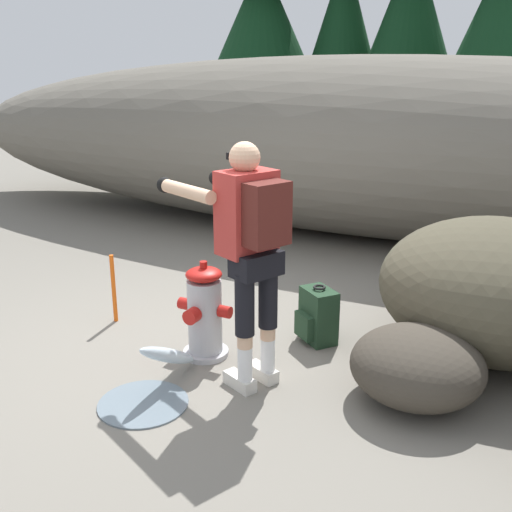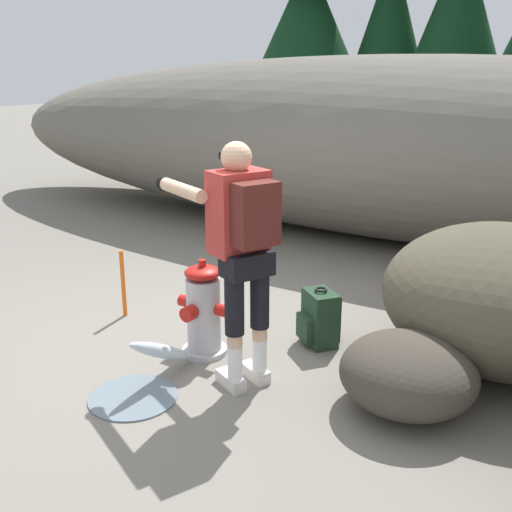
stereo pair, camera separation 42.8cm
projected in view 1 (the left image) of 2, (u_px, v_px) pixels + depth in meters
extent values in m
cube|color=slate|center=(192.00, 351.00, 4.68)|extent=(56.00, 56.00, 0.04)
ellipsoid|color=#666056|center=(356.00, 145.00, 7.78)|extent=(13.36, 3.20, 2.26)
cylinder|color=#B2B2B7|center=(206.00, 352.00, 4.57)|extent=(0.35, 0.35, 0.04)
cylinder|color=#B2B2B7|center=(205.00, 316.00, 4.48)|extent=(0.26, 0.26, 0.56)
ellipsoid|color=red|center=(204.00, 274.00, 4.38)|extent=(0.27, 0.27, 0.10)
cylinder|color=red|center=(203.00, 265.00, 4.35)|extent=(0.06, 0.06, 0.05)
cylinder|color=red|center=(185.00, 304.00, 4.53)|extent=(0.09, 0.09, 0.09)
cylinder|color=red|center=(225.00, 312.00, 4.38)|extent=(0.09, 0.09, 0.09)
cylinder|color=red|center=(192.00, 316.00, 4.31)|extent=(0.11, 0.09, 0.11)
ellipsoid|color=silver|center=(169.00, 355.00, 4.10)|extent=(0.10, 0.66, 0.44)
cylinder|color=slate|center=(143.00, 403.00, 3.90)|extent=(0.59, 0.59, 0.01)
cube|color=beige|center=(240.00, 382.00, 4.09)|extent=(0.28, 0.20, 0.09)
cylinder|color=white|center=(245.00, 363.00, 4.00)|extent=(0.10, 0.10, 0.24)
cylinder|color=#DBAD89|center=(245.00, 341.00, 3.95)|extent=(0.10, 0.10, 0.09)
cylinder|color=black|center=(245.00, 305.00, 3.87)|extent=(0.13, 0.13, 0.42)
cube|color=beige|center=(262.00, 372.00, 4.22)|extent=(0.28, 0.20, 0.09)
cylinder|color=white|center=(268.00, 354.00, 4.12)|extent=(0.10, 0.10, 0.24)
cylinder|color=#DBAD89|center=(268.00, 333.00, 4.07)|extent=(0.10, 0.10, 0.09)
cylinder|color=black|center=(268.00, 298.00, 3.99)|extent=(0.13, 0.13, 0.42)
cube|color=black|center=(257.00, 264.00, 3.85)|extent=(0.31, 0.37, 0.16)
cube|color=#B2332D|center=(247.00, 213.00, 3.83)|extent=(0.37, 0.43, 0.54)
cube|color=#511E19|center=(267.00, 214.00, 3.67)|extent=(0.26, 0.32, 0.40)
sphere|color=#DBAD89|center=(245.00, 157.00, 3.74)|extent=(0.20, 0.20, 0.20)
cube|color=black|center=(236.00, 155.00, 3.80)|extent=(0.08, 0.15, 0.04)
cylinder|color=#DBAD89|center=(186.00, 191.00, 3.94)|extent=(0.57, 0.32, 0.09)
sphere|color=black|center=(165.00, 185.00, 4.13)|extent=(0.11, 0.11, 0.11)
cylinder|color=#DBAD89|center=(239.00, 183.00, 4.20)|extent=(0.57, 0.32, 0.09)
sphere|color=black|center=(216.00, 178.00, 4.40)|extent=(0.11, 0.11, 0.11)
cube|color=#1E3823|center=(318.00, 315.00, 4.74)|extent=(0.36, 0.34, 0.44)
cube|color=#1E3823|center=(304.00, 326.00, 4.71)|extent=(0.20, 0.18, 0.20)
torus|color=black|center=(319.00, 287.00, 4.67)|extent=(0.10, 0.10, 0.02)
cube|color=black|center=(336.00, 317.00, 4.72)|extent=(0.06, 0.05, 0.37)
cube|color=black|center=(325.00, 309.00, 4.86)|extent=(0.06, 0.05, 0.37)
ellipsoid|color=#4B4635|center=(496.00, 288.00, 4.49)|extent=(2.48, 2.49, 1.04)
ellipsoid|color=#3F3930|center=(417.00, 366.00, 3.89)|extent=(1.11, 1.11, 0.49)
cylinder|color=#47331E|center=(262.00, 130.00, 14.34)|extent=(0.35, 0.35, 1.33)
cone|color=#0F3319|center=(262.00, 32.00, 13.67)|extent=(2.93, 2.93, 3.11)
cylinder|color=#47331E|center=(339.00, 133.00, 14.05)|extent=(0.25, 0.25, 1.25)
cone|color=#0F3319|center=(343.00, 30.00, 13.37)|extent=(2.04, 2.04, 3.29)
cylinder|color=#47331E|center=(401.00, 141.00, 13.02)|extent=(0.30, 0.30, 1.12)
cone|color=#0F3319|center=(409.00, 29.00, 12.32)|extent=(2.49, 2.49, 3.48)
cylinder|color=#47331E|center=(488.00, 141.00, 11.03)|extent=(0.24, 0.24, 1.60)
cone|color=#0F3319|center=(502.00, 21.00, 10.40)|extent=(1.98, 1.98, 2.56)
cylinder|color=#E55914|center=(114.00, 289.00, 5.09)|extent=(0.04, 0.04, 0.60)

